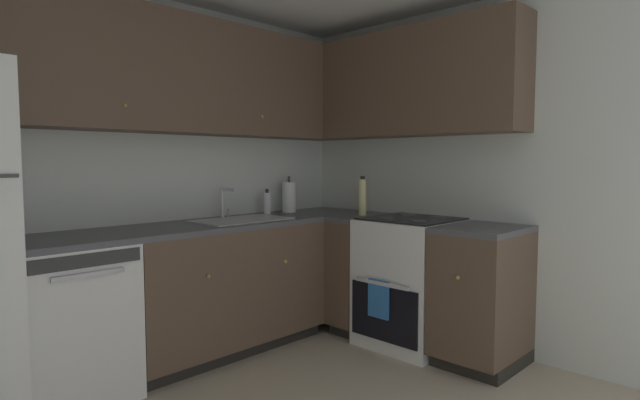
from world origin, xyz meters
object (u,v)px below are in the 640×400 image
dishwasher (68,322)px  oven_range (411,281)px  soap_bottle (267,203)px  paper_towel_roll (289,197)px  oil_bottle (362,197)px

dishwasher → oven_range: (2.05, -0.87, 0.02)m
soap_bottle → paper_towel_roll: paper_towel_roll is taller
paper_towel_roll → oil_bottle: (0.23, -0.58, 0.02)m
oven_range → soap_bottle: (-0.47, 1.05, 0.53)m
oven_range → paper_towel_roll: size_ratio=3.46×
oven_range → dishwasher: bearing=157.1°
dishwasher → paper_towel_roll: 1.90m
paper_towel_roll → dishwasher: bearing=-174.9°
dishwasher → paper_towel_roll: (1.80, 0.16, 0.59)m
dishwasher → soap_bottle: bearing=6.5°
paper_towel_roll → oven_range: bearing=-76.2°
soap_bottle → paper_towel_roll: bearing=-5.3°
dishwasher → soap_bottle: (1.58, 0.18, 0.56)m
soap_bottle → paper_towel_roll: size_ratio=0.65×
oil_bottle → paper_towel_roll: bearing=111.8°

